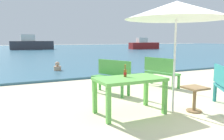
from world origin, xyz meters
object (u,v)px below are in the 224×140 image
(bench_green_right, at_px, (112,75))
(beer_bottle_amber, at_px, (125,72))
(side_table_wood, at_px, (195,95))
(boat_cargo_ship, at_px, (144,45))
(swimmer_person, at_px, (57,67))
(picnic_table_green, at_px, (130,83))
(patio_umbrella, at_px, (176,10))
(bench_green_left, at_px, (161,70))
(boat_barge, at_px, (31,44))

(bench_green_right, bearing_deg, beer_bottle_amber, -106.05)
(side_table_wood, height_order, boat_cargo_ship, boat_cargo_ship)
(bench_green_right, bearing_deg, boat_cargo_ship, 54.37)
(side_table_wood, bearing_deg, swimmer_person, 101.06)
(bench_green_right, bearing_deg, picnic_table_green, -103.75)
(patio_umbrella, relative_size, bench_green_left, 1.84)
(picnic_table_green, relative_size, swimmer_person, 3.41)
(swimmer_person, relative_size, boat_cargo_ship, 0.09)
(beer_bottle_amber, bearing_deg, patio_umbrella, -24.63)
(beer_bottle_amber, relative_size, side_table_wood, 0.49)
(swimmer_person, bearing_deg, boat_cargo_ship, 46.69)
(bench_green_left, bearing_deg, swimmer_person, 115.79)
(beer_bottle_amber, height_order, side_table_wood, beer_bottle_amber)
(swimmer_person, distance_m, boat_cargo_ship, 24.33)
(side_table_wood, xyz_separation_m, bench_green_left, (0.92, 2.34, 0.19))
(beer_bottle_amber, relative_size, bench_green_right, 0.21)
(patio_umbrella, height_order, boat_cargo_ship, patio_umbrella)
(patio_umbrella, height_order, side_table_wood, patio_umbrella)
(beer_bottle_amber, height_order, swimmer_person, beer_bottle_amber)
(beer_bottle_amber, xyz_separation_m, side_table_wood, (1.35, -0.63, -0.50))
(bench_green_left, bearing_deg, side_table_wood, -111.44)
(side_table_wood, distance_m, swimmer_person, 7.24)
(beer_bottle_amber, relative_size, swimmer_person, 0.65)
(swimmer_person, bearing_deg, boat_barge, 86.84)
(boat_barge, bearing_deg, bench_green_left, -87.90)
(bench_green_left, relative_size, swimmer_person, 3.05)
(beer_bottle_amber, relative_size, boat_cargo_ship, 0.06)
(bench_green_left, relative_size, bench_green_right, 1.00)
(boat_cargo_ship, distance_m, boat_barge, 16.35)
(picnic_table_green, bearing_deg, bench_green_left, 39.54)
(boat_cargo_ship, bearing_deg, boat_barge, 160.39)
(patio_umbrella, distance_m, boat_cargo_ship, 29.23)
(side_table_wood, bearing_deg, picnic_table_green, 159.25)
(bench_green_left, height_order, bench_green_right, same)
(patio_umbrella, bearing_deg, boat_cargo_ship, 57.45)
(swimmer_person, xyz_separation_m, boat_barge, (1.28, 23.19, 0.61))
(swimmer_person, relative_size, boat_barge, 0.07)
(boat_cargo_ship, bearing_deg, swimmer_person, -133.31)
(patio_umbrella, xyz_separation_m, boat_cargo_ship, (15.71, 24.61, -1.43))
(beer_bottle_amber, height_order, patio_umbrella, patio_umbrella)
(beer_bottle_amber, bearing_deg, bench_green_right, 73.95)
(beer_bottle_amber, distance_m, boat_barge, 29.69)
(bench_green_right, bearing_deg, swimmer_person, 95.90)
(bench_green_left, bearing_deg, picnic_table_green, -140.46)
(picnic_table_green, bearing_deg, boat_barge, 87.69)
(patio_umbrella, distance_m, boat_barge, 30.13)
(bench_green_left, bearing_deg, boat_cargo_ship, 57.39)
(bench_green_right, bearing_deg, boat_barge, 88.42)
(boat_barge, bearing_deg, boat_cargo_ship, -19.61)
(patio_umbrella, bearing_deg, boat_barge, 89.43)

